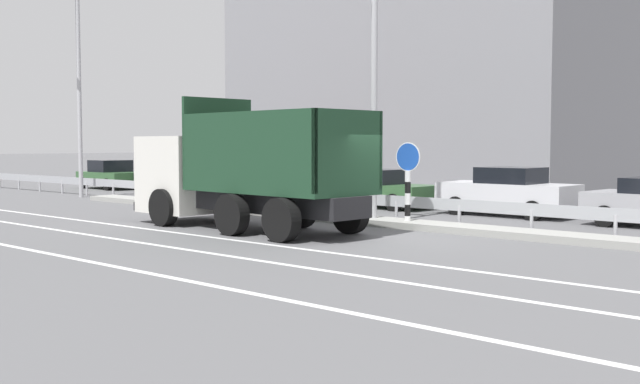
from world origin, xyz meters
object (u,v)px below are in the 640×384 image
Objects in this scene: street_lamp_0 at (74,72)px; parked_car_0 at (111,175)px; street_lamp_1 at (370,19)px; parked_car_3 at (380,188)px; dump_truck at (226,180)px; parked_car_2 at (259,179)px; median_road_sign at (408,182)px; parked_car_4 at (508,191)px; parked_car_1 at (175,176)px.

street_lamp_0 is 7.84m from parked_car_0.
street_lamp_1 is 7.67m from parked_car_3.
dump_truck reaches higher than parked_car_0.
street_lamp_1 reaches higher than parked_car_2.
parked_car_4 is at bearing 84.68° from median_road_sign.
dump_truck is at bearing -140.55° from median_road_sign.
parked_car_0 is 0.80× the size of parked_car_2.
parked_car_4 is (11.47, 0.03, -0.02)m from parked_car_2.
parked_car_0 is at bearing 168.38° from median_road_sign.
median_road_sign is (3.86, 3.18, -0.05)m from dump_truck.
street_lamp_0 reaches higher than dump_truck.
street_lamp_1 is at bearing 37.73° from parked_car_3.
street_lamp_1 reaches higher than median_road_sign.
dump_truck is 1.77× the size of parked_car_4.
dump_truck reaches higher than parked_car_3.
parked_car_2 is (-11.02, 4.79, -0.45)m from median_road_sign.
median_road_sign is 0.58× the size of parked_car_1.
dump_truck is at bearing -130.99° from street_lamp_1.
parked_car_4 is at bearing 71.38° from street_lamp_1.
parked_car_1 is 17.42m from parked_car_4.
dump_truck is at bearing 69.06° from parked_car_0.
median_road_sign is 17.60m from street_lamp_0.
parked_car_1 is (-16.97, 4.97, -0.49)m from median_road_sign.
street_lamp_0 is 1.95× the size of parked_car_2.
street_lamp_0 is at bearing 132.73° from parked_car_2.
street_lamp_1 is at bearing 79.65° from parked_car_0.
street_lamp_1 is at bearing 70.26° from parked_car_1.
parked_car_4 reaches higher than parked_car_0.
parked_car_4 is (17.57, 4.90, -4.53)m from street_lamp_0.
median_road_sign is 0.54× the size of parked_car_4.
parked_car_1 is at bearing -88.47° from parked_car_3.
street_lamp_0 is 2.19× the size of parked_car_3.
median_road_sign is at bearing 80.70° from parked_car_0.
parked_car_1 is at bearing 92.44° from parked_car_2.
parked_car_1 reaches higher than parked_car_3.
parked_car_3 is 1.00× the size of parked_car_4.
parked_car_4 is at bearing -25.58° from dump_truck.
street_lamp_0 is at bearing 106.40° from parked_car_4.
dump_truck is 0.74× the size of street_lamp_1.
parked_car_1 is at bearing 163.68° from median_road_sign.
street_lamp_0 is 2.44× the size of parked_car_0.
street_lamp_0 is (-17.12, -0.08, 4.06)m from median_road_sign.
street_lamp_1 is 21.48m from parked_car_0.
parked_car_1 is at bearing 162.04° from street_lamp_1.
dump_truck is at bearing -13.16° from street_lamp_0.
parked_car_1 is at bearing 88.27° from street_lamp_0.
parked_car_1 is at bearing 60.89° from dump_truck.
median_road_sign is at bearing -109.37° from parked_car_2.
median_road_sign is 0.54× the size of parked_car_3.
parked_car_2 is 1.13× the size of parked_car_4.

